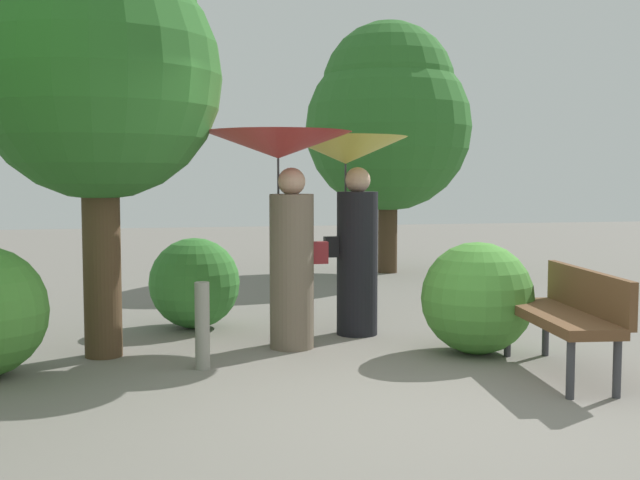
% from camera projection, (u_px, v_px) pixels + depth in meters
% --- Properties ---
extents(ground_plane, '(40.00, 40.00, 0.00)m').
position_uv_depth(ground_plane, '(399.00, 407.00, 5.37)').
color(ground_plane, slate).
extents(person_left, '(1.33, 1.33, 1.96)m').
position_uv_depth(person_left, '(283.00, 190.00, 7.11)').
color(person_left, '#6B5B4C').
rests_on(person_left, ground).
extents(person_right, '(1.21, 1.21, 1.95)m').
position_uv_depth(person_right, '(350.00, 193.00, 7.74)').
color(person_right, black).
rests_on(person_right, ground).
extents(park_bench, '(0.67, 1.55, 0.83)m').
position_uv_depth(park_bench, '(568.00, 311.00, 6.21)').
color(park_bench, '#38383D').
rests_on(park_bench, ground).
extents(tree_near_left, '(2.10, 2.10, 3.90)m').
position_uv_depth(tree_near_left, '(97.00, 53.00, 6.69)').
color(tree_near_left, '#4C3823').
rests_on(tree_near_left, ground).
extents(tree_near_right, '(2.69, 2.69, 4.06)m').
position_uv_depth(tree_near_right, '(388.00, 115.00, 12.78)').
color(tree_near_right, '#42301E').
rests_on(tree_near_right, ground).
extents(bush_path_left, '(0.93, 0.93, 0.93)m').
position_uv_depth(bush_path_left, '(195.00, 283.00, 8.16)').
color(bush_path_left, '#387F33').
rests_on(bush_path_left, ground).
extents(bush_path_right, '(0.99, 0.99, 0.99)m').
position_uv_depth(bush_path_right, '(477.00, 298.00, 6.96)').
color(bush_path_right, '#4C9338').
rests_on(bush_path_right, ground).
extents(path_marker_post, '(0.12, 0.12, 0.71)m').
position_uv_depth(path_marker_post, '(202.00, 326.00, 6.40)').
color(path_marker_post, gray).
rests_on(path_marker_post, ground).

